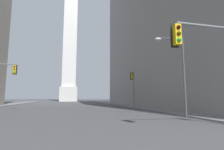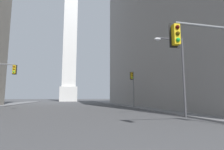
{
  "view_description": "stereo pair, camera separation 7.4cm",
  "coord_description": "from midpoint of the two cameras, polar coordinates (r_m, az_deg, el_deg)",
  "views": [
    {
      "loc": [
        1.06,
        -0.5,
        1.78
      ],
      "look_at": [
        13.81,
        53.72,
        8.94
      ],
      "focal_mm": 28.0,
      "sensor_mm": 36.0,
      "label": 1
    },
    {
      "loc": [
        1.14,
        -0.52,
        1.78
      ],
      "look_at": [
        13.81,
        53.72,
        8.94
      ],
      "focal_mm": 28.0,
      "sensor_mm": 36.0,
      "label": 2
    }
  ],
  "objects": [
    {
      "name": "sidewalk_right",
      "position": [
        32.56,
        10.06,
        -10.22
      ],
      "size": [
        5.0,
        98.04,
        0.15
      ],
      "primitive_type": "cube",
      "color": "slate",
      "rests_on": "ground_plane"
    },
    {
      "name": "traffic_light_mid_right",
      "position": [
        30.55,
        6.88,
        -2.91
      ],
      "size": [
        0.78,
        0.5,
        6.25
      ],
      "color": "slate",
      "rests_on": "ground_plane"
    },
    {
      "name": "street_lamp",
      "position": [
        17.34,
        21.0,
        2.49
      ],
      "size": [
        2.95,
        0.36,
        7.38
      ],
      "color": "#4C4C51",
      "rests_on": "ground_plane"
    },
    {
      "name": "obelisk",
      "position": [
        87.82,
        -13.39,
        13.46
      ],
      "size": [
        7.6,
        7.6,
        68.46
      ],
      "color": "silver",
      "rests_on": "ground_plane"
    },
    {
      "name": "building_right",
      "position": [
        43.3,
        23.73,
        18.82
      ],
      "size": [
        23.72,
        50.74,
        40.82
      ],
      "color": "gray",
      "rests_on": "ground_plane"
    }
  ]
}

